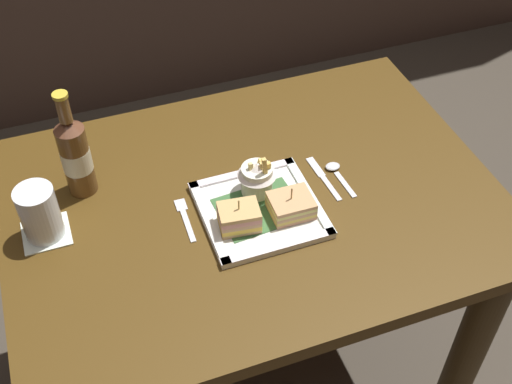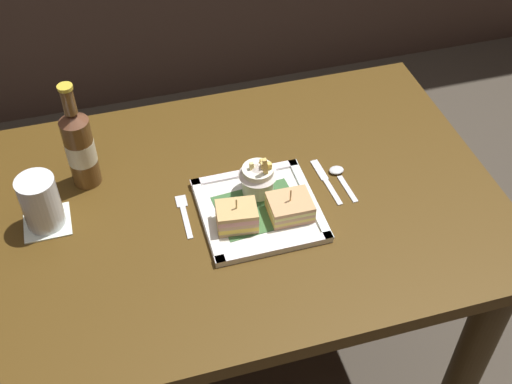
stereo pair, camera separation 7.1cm
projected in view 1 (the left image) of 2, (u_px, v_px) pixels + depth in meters
name	position (u px, v px, depth m)	size (l,w,h in m)	color
ground_plane	(253.00, 369.00, 2.02)	(6.00, 6.00, 0.00)	#423A30
dining_table	(252.00, 243.00, 1.60)	(1.11, 0.80, 0.75)	#48310F
square_plate	(260.00, 210.00, 1.45)	(0.26, 0.26, 0.02)	white
sandwich_half_left	(239.00, 217.00, 1.40)	(0.09, 0.08, 0.08)	tan
sandwich_half_right	(291.00, 205.00, 1.43)	(0.09, 0.08, 0.07)	tan
fries_cup	(257.00, 175.00, 1.45)	(0.09, 0.09, 0.11)	silver
beer_bottle	(75.00, 155.00, 1.44)	(0.07, 0.07, 0.27)	brown
drink_coaster	(46.00, 233.00, 1.41)	(0.10, 0.10, 0.00)	silver
water_glass	(40.00, 215.00, 1.37)	(0.08, 0.08, 0.12)	silver
fork	(185.00, 217.00, 1.44)	(0.02, 0.13, 0.00)	silver
knife	(322.00, 176.00, 1.54)	(0.02, 0.16, 0.00)	silver
spoon	(336.00, 171.00, 1.54)	(0.03, 0.12, 0.01)	silver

